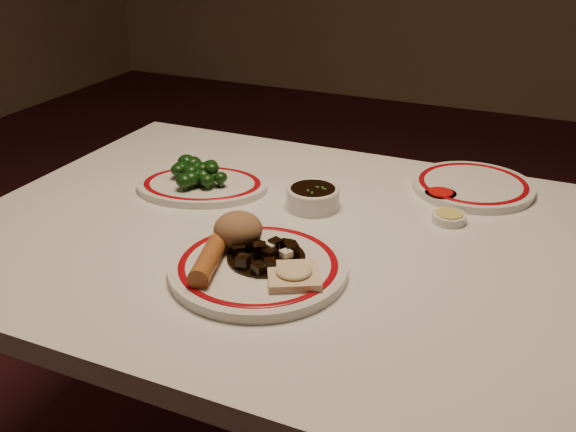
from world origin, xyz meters
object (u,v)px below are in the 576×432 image
Objects in this scene: main_plate at (258,267)px; fried_wonton at (294,274)px; dining_table at (287,273)px; stirfry_heap at (267,254)px; spring_roll at (209,260)px; rice_mound at (238,230)px; broccoli_plate at (202,185)px; broccoli_pile at (197,172)px; soy_bowl at (313,198)px.

main_plate is 2.91× the size of fried_wonton.
dining_table is 3.78× the size of main_plate.
dining_table is at bearing 117.14° from fried_wonton.
dining_table is 0.18m from stirfry_heap.
main_plate is 2.57× the size of spring_roll.
rice_mound is at bearing 153.99° from fried_wonton.
dining_table is at bearing 62.74° from spring_roll.
dining_table is 0.28m from broccoli_plate.
broccoli_pile is (-0.27, 0.26, 0.03)m from main_plate.
dining_table is 0.30m from broccoli_pile.
broccoli_plate is (-0.33, 0.28, -0.02)m from fried_wonton.
dining_table is 3.68× the size of broccoli_plate.
broccoli_pile is at bearing 134.47° from rice_mound.
broccoli_plate is 0.03m from broccoli_pile.
stirfry_heap is 1.24× the size of soy_bowl.
main_plate is 2.44× the size of stirfry_heap.
main_plate is 3.03× the size of soy_bowl.
rice_mound is at bearing 71.16° from spring_roll.
dining_table is at bearing -22.82° from broccoli_plate.
rice_mound reaches higher than dining_table.
fried_wonton is 0.43m from broccoli_plate.
broccoli_pile is at bearing 109.03° from spring_roll.
main_plate is at bearing -87.42° from soy_bowl.
broccoli_plate is (-0.19, 0.31, -0.03)m from spring_roll.
main_plate is 0.08m from spring_roll.
stirfry_heap is (-0.07, 0.04, -0.00)m from fried_wonton.
main_plate is 2.32× the size of broccoli_pile.
rice_mound is at bearing -108.60° from dining_table.
broccoli_plate is 3.12× the size of soy_bowl.
soy_bowl is at bearing 2.87° from broccoli_pile.
dining_table is 0.23m from fried_wonton.
fried_wonton is at bearing -39.21° from broccoli_pile.
dining_table is 8.76× the size of broccoli_pile.
soy_bowl is (-0.08, 0.29, -0.01)m from fried_wonton.
broccoli_plate is at bearing 107.58° from spring_roll.
soy_bowl is (-0.02, 0.25, -0.01)m from stirfry_heap.
dining_table is at bearing 100.62° from stirfry_heap.
rice_mound is at bearing -47.11° from broccoli_plate.
spring_roll reaches higher than fried_wonton.
dining_table is at bearing -93.56° from soy_bowl.
stirfry_heap is (0.07, 0.07, -0.01)m from spring_roll.
fried_wonton is (0.07, -0.02, 0.02)m from main_plate.
spring_roll is 0.38× the size of broccoli_plate.
soy_bowl is (0.25, 0.01, 0.01)m from broccoli_plate.
fried_wonton is at bearing -40.18° from broccoli_plate.
broccoli_plate is at bearing 132.89° from rice_mound.
stirfry_heap is at bearing 28.02° from spring_roll.
broccoli_pile is at bearing 139.14° from stirfry_heap.
fried_wonton is at bearing -17.15° from main_plate.
spring_roll is 0.10m from stirfry_heap.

